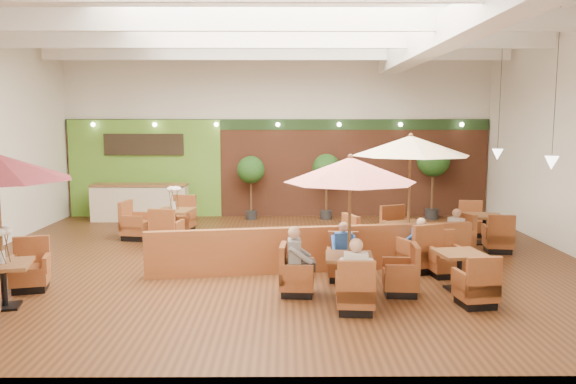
{
  "coord_description": "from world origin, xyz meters",
  "views": [
    {
      "loc": [
        0.22,
        -12.66,
        3.18
      ],
      "look_at": [
        0.3,
        0.5,
        1.5
      ],
      "focal_mm": 35.0,
      "sensor_mm": 36.0,
      "label": 1
    }
  ],
  "objects_px": {
    "table_5": "(484,230)",
    "diner_3": "(419,238)",
    "table_4": "(459,272)",
    "service_counter": "(140,202)",
    "table_1": "(350,200)",
    "topiary_1": "(326,171)",
    "diner_2": "(297,254)",
    "table_3": "(164,222)",
    "diner_4": "(455,228)",
    "topiary_2": "(433,163)",
    "diner_1": "(344,245)",
    "table_2": "(410,175)",
    "booth_divider": "(314,249)",
    "topiary_0": "(251,172)",
    "diner_0": "(356,268)"
  },
  "relations": [
    {
      "from": "table_5",
      "to": "diner_3",
      "type": "bearing_deg",
      "value": -123.27
    },
    {
      "from": "table_4",
      "to": "service_counter",
      "type": "bearing_deg",
      "value": 127.86
    },
    {
      "from": "table_1",
      "to": "topiary_1",
      "type": "xyz_separation_m",
      "value": [
        0.18,
        7.99,
        -0.19
      ]
    },
    {
      "from": "diner_2",
      "to": "diner_3",
      "type": "relative_size",
      "value": 1.16
    },
    {
      "from": "table_3",
      "to": "table_5",
      "type": "distance_m",
      "value": 8.43
    },
    {
      "from": "table_1",
      "to": "diner_4",
      "type": "xyz_separation_m",
      "value": [
        2.73,
        2.65,
        -1.04
      ]
    },
    {
      "from": "topiary_1",
      "to": "topiary_2",
      "type": "relative_size",
      "value": 0.87
    },
    {
      "from": "service_counter",
      "to": "diner_1",
      "type": "height_order",
      "value": "service_counter"
    },
    {
      "from": "service_counter",
      "to": "diner_1",
      "type": "distance_m",
      "value": 8.97
    },
    {
      "from": "table_2",
      "to": "topiary_2",
      "type": "height_order",
      "value": "table_2"
    },
    {
      "from": "topiary_2",
      "to": "diner_3",
      "type": "distance_m",
      "value": 6.79
    },
    {
      "from": "topiary_2",
      "to": "service_counter",
      "type": "bearing_deg",
      "value": -178.78
    },
    {
      "from": "booth_divider",
      "to": "topiary_0",
      "type": "bearing_deg",
      "value": 96.14
    },
    {
      "from": "topiary_2",
      "to": "diner_4",
      "type": "distance_m",
      "value": 5.52
    },
    {
      "from": "topiary_0",
      "to": "diner_2",
      "type": "xyz_separation_m",
      "value": [
        1.31,
        -7.99,
        -0.76
      ]
    },
    {
      "from": "topiary_2",
      "to": "diner_2",
      "type": "xyz_separation_m",
      "value": [
        -4.56,
        -7.99,
        -1.04
      ]
    },
    {
      "from": "table_5",
      "to": "diner_1",
      "type": "bearing_deg",
      "value": -132.54
    },
    {
      "from": "topiary_1",
      "to": "diner_0",
      "type": "relative_size",
      "value": 2.61
    },
    {
      "from": "booth_divider",
      "to": "diner_4",
      "type": "distance_m",
      "value": 3.45
    },
    {
      "from": "table_2",
      "to": "diner_0",
      "type": "relative_size",
      "value": 3.74
    },
    {
      "from": "booth_divider",
      "to": "diner_0",
      "type": "relative_size",
      "value": 8.62
    },
    {
      "from": "diner_0",
      "to": "diner_3",
      "type": "distance_m",
      "value": 3.03
    },
    {
      "from": "booth_divider",
      "to": "table_4",
      "type": "bearing_deg",
      "value": -35.16
    },
    {
      "from": "table_3",
      "to": "table_4",
      "type": "xyz_separation_m",
      "value": [
        6.52,
        -4.59,
        -0.11
      ]
    },
    {
      "from": "diner_2",
      "to": "diner_4",
      "type": "relative_size",
      "value": 1.14
    },
    {
      "from": "table_2",
      "to": "diner_3",
      "type": "relative_size",
      "value": 4.29
    },
    {
      "from": "diner_0",
      "to": "diner_2",
      "type": "bearing_deg",
      "value": 139.37
    },
    {
      "from": "diner_0",
      "to": "diner_4",
      "type": "distance_m",
      "value": 4.51
    },
    {
      "from": "table_1",
      "to": "topiary_1",
      "type": "distance_m",
      "value": 8.0
    },
    {
      "from": "diner_3",
      "to": "topiary_1",
      "type": "bearing_deg",
      "value": 76.19
    },
    {
      "from": "diner_0",
      "to": "diner_4",
      "type": "bearing_deg",
      "value": 57.19
    },
    {
      "from": "topiary_2",
      "to": "diner_1",
      "type": "bearing_deg",
      "value": -117.12
    },
    {
      "from": "service_counter",
      "to": "table_4",
      "type": "bearing_deg",
      "value": -43.52
    },
    {
      "from": "table_4",
      "to": "topiary_0",
      "type": "height_order",
      "value": "topiary_0"
    },
    {
      "from": "topiary_1",
      "to": "diner_3",
      "type": "relative_size",
      "value": 3.0
    },
    {
      "from": "diner_4",
      "to": "diner_0",
      "type": "bearing_deg",
      "value": 111.73
    },
    {
      "from": "topiary_2",
      "to": "table_2",
      "type": "bearing_deg",
      "value": -110.02
    },
    {
      "from": "topiary_0",
      "to": "table_2",
      "type": "bearing_deg",
      "value": -53.75
    },
    {
      "from": "booth_divider",
      "to": "topiary_2",
      "type": "xyz_separation_m",
      "value": [
        4.16,
        6.39,
        1.33
      ]
    },
    {
      "from": "booth_divider",
      "to": "topiary_2",
      "type": "height_order",
      "value": "topiary_2"
    },
    {
      "from": "table_3",
      "to": "topiary_1",
      "type": "relative_size",
      "value": 1.35
    },
    {
      "from": "table_3",
      "to": "topiary_0",
      "type": "distance_m",
      "value": 3.94
    },
    {
      "from": "table_1",
      "to": "topiary_1",
      "type": "height_order",
      "value": "table_1"
    },
    {
      "from": "table_3",
      "to": "diner_4",
      "type": "height_order",
      "value": "table_3"
    },
    {
      "from": "table_2",
      "to": "table_5",
      "type": "height_order",
      "value": "table_2"
    },
    {
      "from": "topiary_2",
      "to": "topiary_0",
      "type": "bearing_deg",
      "value": 180.0
    },
    {
      "from": "diner_1",
      "to": "diner_2",
      "type": "bearing_deg",
      "value": 46.38
    },
    {
      "from": "table_4",
      "to": "table_5",
      "type": "xyz_separation_m",
      "value": [
        1.89,
        4.02,
        0.01
      ]
    },
    {
      "from": "diner_1",
      "to": "diner_2",
      "type": "height_order",
      "value": "diner_2"
    },
    {
      "from": "table_5",
      "to": "diner_4",
      "type": "distance_m",
      "value": 2.13
    }
  ]
}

